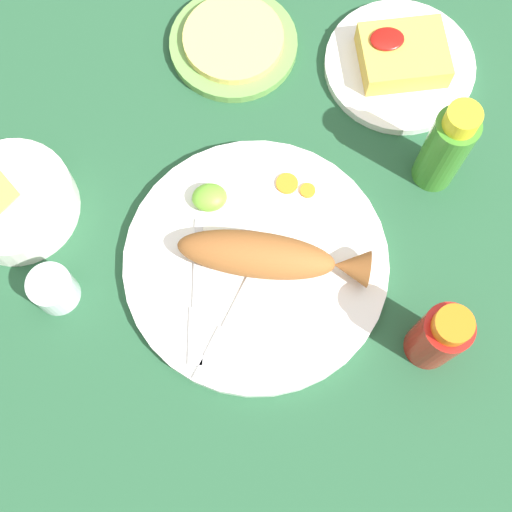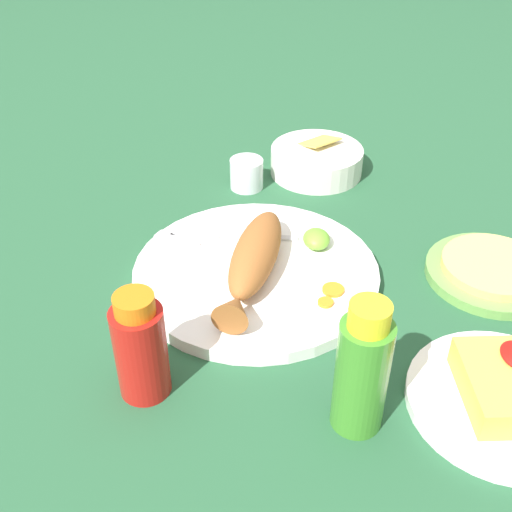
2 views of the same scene
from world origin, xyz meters
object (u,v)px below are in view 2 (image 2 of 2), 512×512
object	(u,v)px
hot_sauce_bottle_green	(362,371)
tortilla_plate	(492,273)
fork_far	(225,235)
guacamole_bowl	(317,159)
main_plate	(256,273)
salt_cup	(247,175)
side_plate_fries	(503,401)
fried_fish	(253,260)
fork_near	(203,250)
hot_sauce_bottle_red	(140,348)

from	to	relation	value
hot_sauce_bottle_green	tortilla_plate	bearing A→B (deg)	-43.31
fork_far	guacamole_bowl	world-z (taller)	guacamole_bowl
hot_sauce_bottle_green	guacamole_bowl	bearing A→B (deg)	-1.73
main_plate	salt_cup	bearing A→B (deg)	1.75
fork_far	side_plate_fries	world-z (taller)	fork_far
fried_fish	hot_sauce_bottle_green	bearing A→B (deg)	-141.52
main_plate	tortilla_plate	xyz separation A→B (m)	(-0.01, -0.32, -0.00)
guacamole_bowl	hot_sauce_bottle_green	bearing A→B (deg)	178.27
fork_near	hot_sauce_bottle_red	size ratio (longest dim) A/B	1.23
fried_fish	tortilla_plate	world-z (taller)	fried_fish
salt_cup	fork_near	bearing A→B (deg)	162.33
hot_sauce_bottle_green	tortilla_plate	size ratio (longest dim) A/B	0.89
fried_fish	salt_cup	size ratio (longest dim) A/B	4.33
fork_far	hot_sauce_bottle_red	distance (m)	0.29
fork_near	hot_sauce_bottle_red	xyz separation A→B (m)	(-0.24, 0.06, 0.04)
fried_fish	salt_cup	distance (m)	0.27
hot_sauce_bottle_red	hot_sauce_bottle_green	world-z (taller)	hot_sauce_bottle_green
side_plate_fries	fried_fish	bearing A→B (deg)	50.52
fried_fish	fork_near	distance (m)	0.09
fried_fish	fork_near	bearing A→B (deg)	65.23
side_plate_fries	salt_cup	bearing A→B (deg)	29.00
fork_far	guacamole_bowl	bearing A→B (deg)	-118.42
hot_sauce_bottle_red	guacamole_bowl	xyz separation A→B (m)	(0.49, -0.24, -0.04)
fried_fish	hot_sauce_bottle_green	world-z (taller)	hot_sauce_bottle_green
main_plate	fried_fish	xyz separation A→B (m)	(-0.02, 0.00, 0.03)
fried_fish	hot_sauce_bottle_red	bearing A→B (deg)	159.90
fork_near	tortilla_plate	xyz separation A→B (m)	(-0.05, -0.40, -0.01)
tortilla_plate	hot_sauce_bottle_red	bearing A→B (deg)	112.40
guacamole_bowl	fried_fish	bearing A→B (deg)	159.22
salt_cup	tortilla_plate	world-z (taller)	salt_cup
fried_fish	guacamole_bowl	xyz separation A→B (m)	(0.31, -0.12, -0.02)
hot_sauce_bottle_red	salt_cup	world-z (taller)	hot_sauce_bottle_red
fork_far	hot_sauce_bottle_red	bearing A→B (deg)	79.41
fork_near	tortilla_plate	distance (m)	0.40
salt_cup	guacamole_bowl	distance (m)	0.13
hot_sauce_bottle_red	salt_cup	bearing A→B (deg)	-15.30
main_plate	salt_cup	size ratio (longest dim) A/B	6.03
fork_near	guacamole_bowl	bearing A→B (deg)	-93.76
hot_sauce_bottle_green	salt_cup	size ratio (longest dim) A/B	2.90
main_plate	guacamole_bowl	bearing A→B (deg)	-21.08
fork_near	tortilla_plate	world-z (taller)	fork_near
main_plate	hot_sauce_bottle_green	distance (m)	0.27
tortilla_plate	guacamole_bowl	bearing A→B (deg)	34.39
fork_far	side_plate_fries	bearing A→B (deg)	141.35
main_plate	hot_sauce_bottle_red	xyz separation A→B (m)	(-0.19, 0.13, 0.05)
main_plate	guacamole_bowl	xyz separation A→B (m)	(0.30, -0.11, 0.02)
guacamole_bowl	fork_far	bearing A→B (deg)	144.41
fork_far	fried_fish	bearing A→B (deg)	119.30
fork_far	salt_cup	bearing A→B (deg)	-94.12
salt_cup	side_plate_fries	xyz separation A→B (m)	(-0.48, -0.27, -0.01)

